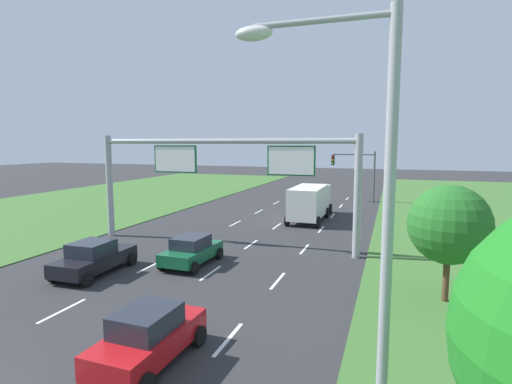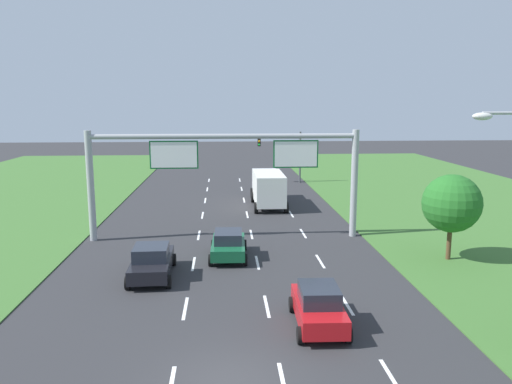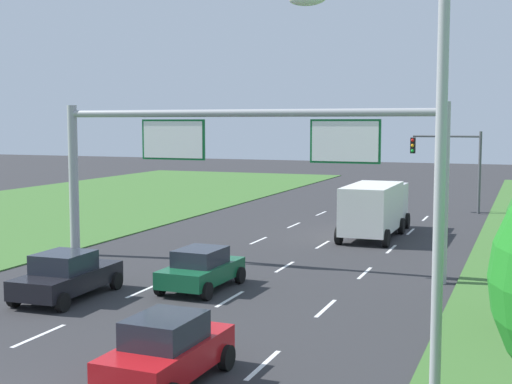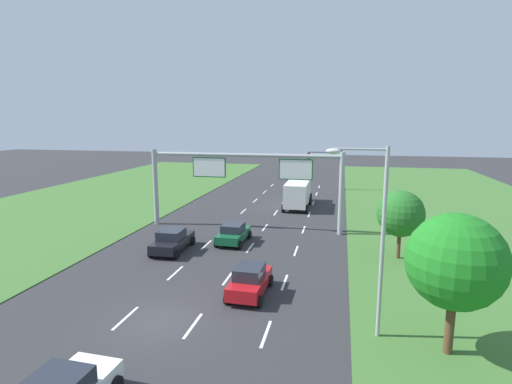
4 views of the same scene
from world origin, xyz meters
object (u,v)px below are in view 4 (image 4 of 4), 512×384
(traffic_light_mast, at_px, (327,162))
(street_lamp, at_px, (374,226))
(car_lead_silver, at_px, (233,233))
(car_mid_lane, at_px, (172,240))
(sign_gantry, at_px, (245,175))
(roadside_tree_mid, at_px, (401,214))
(car_near_red, at_px, (250,280))
(box_truck, at_px, (298,192))
(roadside_tree_near, at_px, (456,262))

(traffic_light_mast, bearing_deg, street_lamp, -84.97)
(car_lead_silver, xyz_separation_m, car_mid_lane, (-3.87, -2.93, 0.03))
(sign_gantry, distance_m, roadside_tree_mid, 13.53)
(sign_gantry, xyz_separation_m, street_lamp, (9.64, -16.37, 0.20))
(car_near_red, height_order, traffic_light_mast, traffic_light_mast)
(box_truck, relative_size, street_lamp, 0.94)
(car_mid_lane, relative_size, street_lamp, 0.53)
(traffic_light_mast, height_order, roadside_tree_mid, traffic_light_mast)
(car_near_red, distance_m, street_lamp, 8.12)
(sign_gantry, bearing_deg, car_near_red, -75.40)
(car_lead_silver, height_order, sign_gantry, sign_gantry)
(car_lead_silver, height_order, car_mid_lane, car_mid_lane)
(car_mid_lane, distance_m, traffic_light_mast, 31.39)
(traffic_light_mast, relative_size, roadside_tree_near, 0.94)
(car_lead_silver, bearing_deg, car_near_red, -67.64)
(car_near_red, bearing_deg, box_truck, 91.36)
(car_near_red, height_order, car_lead_silver, car_near_red)
(sign_gantry, bearing_deg, box_truck, 71.26)
(sign_gantry, xyz_separation_m, roadside_tree_near, (12.75, -17.15, -0.88))
(car_lead_silver, distance_m, roadside_tree_near, 18.43)
(street_lamp, relative_size, roadside_tree_mid, 1.76)
(roadside_tree_near, bearing_deg, car_lead_silver, 134.50)
(car_mid_lane, xyz_separation_m, box_truck, (7.40, 17.60, 0.80))
(car_near_red, bearing_deg, sign_gantry, 106.19)
(car_mid_lane, xyz_separation_m, sign_gantry, (3.84, 7.13, 4.06))
(roadside_tree_mid, bearing_deg, roadside_tree_near, -87.71)
(roadside_tree_mid, bearing_deg, car_near_red, -138.33)
(street_lamp, xyz_separation_m, roadside_tree_near, (3.11, -0.78, -1.08))
(street_lamp, relative_size, roadside_tree_near, 1.43)
(car_mid_lane, bearing_deg, box_truck, 65.72)
(box_truck, xyz_separation_m, sign_gantry, (-3.55, -10.47, 3.27))
(car_near_red, relative_size, car_lead_silver, 0.99)
(car_near_red, distance_m, box_truck, 23.76)
(car_near_red, relative_size, traffic_light_mast, 0.71)
(roadside_tree_near, relative_size, roadside_tree_mid, 1.23)
(box_truck, bearing_deg, roadside_tree_near, -71.64)
(sign_gantry, bearing_deg, roadside_tree_mid, -23.80)
(car_lead_silver, xyz_separation_m, box_truck, (3.52, 14.67, 0.83))
(car_near_red, height_order, box_truck, box_truck)
(box_truck, xyz_separation_m, roadside_tree_near, (9.20, -27.62, 2.39))
(car_near_red, height_order, sign_gantry, sign_gantry)
(sign_gantry, bearing_deg, traffic_light_mast, 74.50)
(traffic_light_mast, xyz_separation_m, roadside_tree_near, (6.53, -39.60, 0.13))
(traffic_light_mast, bearing_deg, car_near_red, -94.43)
(box_truck, height_order, sign_gantry, sign_gantry)
(car_near_red, distance_m, traffic_light_mast, 35.96)
(sign_gantry, distance_m, street_lamp, 19.00)
(car_mid_lane, relative_size, roadside_tree_mid, 0.94)
(car_near_red, distance_m, roadside_tree_mid, 12.06)
(car_lead_silver, xyz_separation_m, sign_gantry, (-0.03, 4.20, 4.10))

